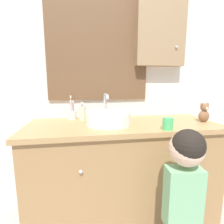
# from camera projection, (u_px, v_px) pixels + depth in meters

# --- Properties ---
(wall_back) EXTENTS (3.20, 0.18, 2.50)m
(wall_back) POSITION_uv_depth(u_px,v_px,m) (117.00, 65.00, 1.58)
(wall_back) COLOR silver
(wall_back) RESTS_ON ground_plane
(vanity_counter) EXTENTS (1.46, 0.57, 0.81)m
(vanity_counter) POSITION_uv_depth(u_px,v_px,m) (123.00, 172.00, 1.43)
(vanity_counter) COLOR #A37A4C
(vanity_counter) RESTS_ON ground_plane
(sink_basin) EXTENTS (0.34, 0.39, 0.22)m
(sink_basin) POSITION_uv_depth(u_px,v_px,m) (108.00, 118.00, 1.32)
(sink_basin) COLOR white
(sink_basin) RESTS_ON vanity_counter
(toothbrush_holder) EXTENTS (0.07, 0.07, 0.20)m
(toothbrush_holder) POSITION_uv_depth(u_px,v_px,m) (72.00, 114.00, 1.50)
(toothbrush_holder) COLOR silver
(toothbrush_holder) RESTS_ON vanity_counter
(soap_dispenser) EXTENTS (0.06, 0.06, 0.15)m
(soap_dispenser) POSITION_uv_depth(u_px,v_px,m) (82.00, 113.00, 1.48)
(soap_dispenser) COLOR beige
(soap_dispenser) RESTS_ON vanity_counter
(child_figure) EXTENTS (0.23, 0.43, 0.89)m
(child_figure) POSITION_uv_depth(u_px,v_px,m) (184.00, 185.00, 0.96)
(child_figure) COLOR slate
(child_figure) RESTS_ON ground_plane
(teddy_bear) EXTENTS (0.08, 0.07, 0.15)m
(teddy_bear) POSITION_uv_depth(u_px,v_px,m) (204.00, 113.00, 1.39)
(teddy_bear) COLOR brown
(teddy_bear) RESTS_ON vanity_counter
(drinking_cup) EXTENTS (0.07, 0.07, 0.08)m
(drinking_cup) POSITION_uv_depth(u_px,v_px,m) (168.00, 124.00, 1.17)
(drinking_cup) COLOR #4CC670
(drinking_cup) RESTS_ON vanity_counter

